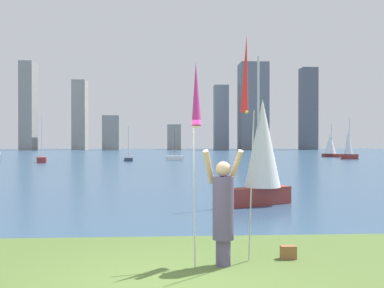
{
  "coord_description": "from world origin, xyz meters",
  "views": [
    {
      "loc": [
        0.03,
        -6.53,
        2.16
      ],
      "look_at": [
        1.15,
        12.41,
        2.03
      ],
      "focal_mm": 41.04,
      "sensor_mm": 36.0,
      "label": 1
    }
  ],
  "objects_px": {
    "kite_flag_right": "(246,79)",
    "sailboat_2": "(349,145)",
    "bag": "(288,252)",
    "sailboat_6": "(262,151)",
    "kite_flag_left": "(196,99)",
    "sailboat_1": "(129,159)",
    "sailboat_5": "(330,145)",
    "sailboat_4": "(42,159)",
    "sailboat_7": "(175,158)",
    "person": "(223,208)"
  },
  "relations": [
    {
      "from": "kite_flag_left",
      "to": "sailboat_7",
      "type": "bearing_deg",
      "value": 89.35
    },
    {
      "from": "bag",
      "to": "sailboat_6",
      "type": "xyz_separation_m",
      "value": [
        1.01,
        6.79,
        1.71
      ]
    },
    {
      "from": "kite_flag_left",
      "to": "sailboat_7",
      "type": "height_order",
      "value": "kite_flag_left"
    },
    {
      "from": "kite_flag_left",
      "to": "sailboat_2",
      "type": "xyz_separation_m",
      "value": [
        21.25,
        43.95,
        -1.2
      ]
    },
    {
      "from": "bag",
      "to": "sailboat_1",
      "type": "distance_m",
      "value": 40.54
    },
    {
      "from": "sailboat_7",
      "to": "person",
      "type": "bearing_deg",
      "value": -89.97
    },
    {
      "from": "sailboat_5",
      "to": "sailboat_7",
      "type": "distance_m",
      "value": 22.86
    },
    {
      "from": "person",
      "to": "kite_flag_left",
      "type": "bearing_deg",
      "value": -148.09
    },
    {
      "from": "sailboat_6",
      "to": "sailboat_2",
      "type": "bearing_deg",
      "value": 63.05
    },
    {
      "from": "kite_flag_left",
      "to": "sailboat_1",
      "type": "xyz_separation_m",
      "value": [
        -4.56,
        40.83,
        -2.62
      ]
    },
    {
      "from": "sailboat_2",
      "to": "sailboat_6",
      "type": "distance_m",
      "value": 40.8
    },
    {
      "from": "kite_flag_right",
      "to": "sailboat_2",
      "type": "height_order",
      "value": "sailboat_2"
    },
    {
      "from": "sailboat_5",
      "to": "sailboat_1",
      "type": "bearing_deg",
      "value": -159.27
    },
    {
      "from": "kite_flag_right",
      "to": "sailboat_1",
      "type": "height_order",
      "value": "kite_flag_right"
    },
    {
      "from": "kite_flag_left",
      "to": "bag",
      "type": "height_order",
      "value": "kite_flag_left"
    },
    {
      "from": "kite_flag_left",
      "to": "sailboat_7",
      "type": "xyz_separation_m",
      "value": [
        0.48,
        42.2,
        -2.58
      ]
    },
    {
      "from": "person",
      "to": "sailboat_2",
      "type": "relative_size",
      "value": 0.41
    },
    {
      "from": "kite_flag_right",
      "to": "sailboat_2",
      "type": "relative_size",
      "value": 0.83
    },
    {
      "from": "sailboat_1",
      "to": "sailboat_7",
      "type": "relative_size",
      "value": 1.11
    },
    {
      "from": "bag",
      "to": "sailboat_4",
      "type": "distance_m",
      "value": 39.68
    },
    {
      "from": "sailboat_4",
      "to": "kite_flag_left",
      "type": "bearing_deg",
      "value": -71.02
    },
    {
      "from": "sailboat_6",
      "to": "sailboat_7",
      "type": "bearing_deg",
      "value": 93.77
    },
    {
      "from": "sailboat_1",
      "to": "sailboat_2",
      "type": "relative_size",
      "value": 0.76
    },
    {
      "from": "sailboat_2",
      "to": "sailboat_4",
      "type": "distance_m",
      "value": 34.8
    },
    {
      "from": "bag",
      "to": "sailboat_5",
      "type": "height_order",
      "value": "sailboat_5"
    },
    {
      "from": "sailboat_1",
      "to": "sailboat_5",
      "type": "bearing_deg",
      "value": 20.73
    },
    {
      "from": "kite_flag_left",
      "to": "sailboat_2",
      "type": "relative_size",
      "value": 0.7
    },
    {
      "from": "sailboat_6",
      "to": "sailboat_7",
      "type": "relative_size",
      "value": 1.49
    },
    {
      "from": "person",
      "to": "sailboat_2",
      "type": "bearing_deg",
      "value": 55.84
    },
    {
      "from": "bag",
      "to": "sailboat_2",
      "type": "relative_size",
      "value": 0.06
    },
    {
      "from": "bag",
      "to": "sailboat_2",
      "type": "distance_m",
      "value": 47.39
    },
    {
      "from": "kite_flag_right",
      "to": "sailboat_1",
      "type": "xyz_separation_m",
      "value": [
        -5.56,
        39.81,
        -3.09
      ]
    },
    {
      "from": "sailboat_4",
      "to": "sailboat_2",
      "type": "bearing_deg",
      "value": 10.44
    },
    {
      "from": "person",
      "to": "sailboat_6",
      "type": "relative_size",
      "value": 0.4
    },
    {
      "from": "kite_flag_right",
      "to": "sailboat_7",
      "type": "height_order",
      "value": "kite_flag_right"
    },
    {
      "from": "sailboat_1",
      "to": "sailboat_4",
      "type": "distance_m",
      "value": 8.97
    },
    {
      "from": "kite_flag_right",
      "to": "sailboat_7",
      "type": "bearing_deg",
      "value": 90.73
    },
    {
      "from": "sailboat_5",
      "to": "sailboat_2",
      "type": "bearing_deg",
      "value": -93.21
    },
    {
      "from": "bag",
      "to": "sailboat_6",
      "type": "height_order",
      "value": "sailboat_6"
    },
    {
      "from": "sailboat_4",
      "to": "sailboat_7",
      "type": "bearing_deg",
      "value": 18.73
    },
    {
      "from": "person",
      "to": "kite_flag_left",
      "type": "xyz_separation_m",
      "value": [
        -0.5,
        -0.43,
        1.86
      ]
    },
    {
      "from": "bag",
      "to": "sailboat_1",
      "type": "xyz_separation_m",
      "value": [
        -6.31,
        40.05,
        0.11
      ]
    },
    {
      "from": "person",
      "to": "sailboat_2",
      "type": "xyz_separation_m",
      "value": [
        20.75,
        43.52,
        0.66
      ]
    },
    {
      "from": "kite_flag_left",
      "to": "kite_flag_right",
      "type": "bearing_deg",
      "value": 45.59
    },
    {
      "from": "kite_flag_right",
      "to": "sailboat_4",
      "type": "relative_size",
      "value": 0.89
    },
    {
      "from": "kite_flag_left",
      "to": "sailboat_5",
      "type": "height_order",
      "value": "sailboat_5"
    },
    {
      "from": "person",
      "to": "sailboat_5",
      "type": "bearing_deg",
      "value": 58.55
    },
    {
      "from": "bag",
      "to": "sailboat_6",
      "type": "relative_size",
      "value": 0.06
    },
    {
      "from": "sailboat_7",
      "to": "kite_flag_right",
      "type": "bearing_deg",
      "value": -89.27
    },
    {
      "from": "kite_flag_left",
      "to": "bag",
      "type": "xyz_separation_m",
      "value": [
        1.75,
        0.78,
        -2.73
      ]
    }
  ]
}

